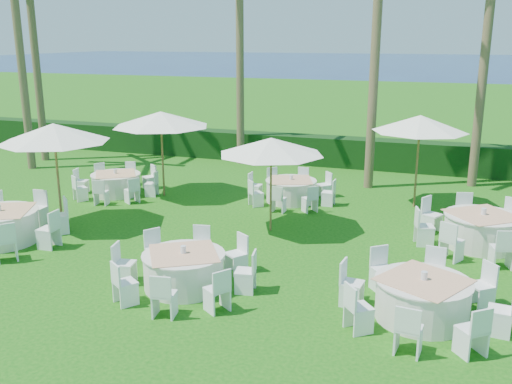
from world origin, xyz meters
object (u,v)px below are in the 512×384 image
at_px(umbrella_c, 161,119).
at_px(umbrella_d, 420,123).
at_px(banquet_table_d, 116,183).
at_px(banquet_table_b, 184,269).
at_px(umbrella_a, 54,133).
at_px(umbrella_b, 271,146).
at_px(banquet_table_a, 1,225).
at_px(banquet_table_f, 482,229).
at_px(banquet_table_e, 291,190).
at_px(banquet_table_c, 422,298).

xyz_separation_m(umbrella_c, umbrella_d, (8.17, 1.40, 0.05)).
height_order(banquet_table_d, umbrella_d, umbrella_d).
height_order(banquet_table_b, banquet_table_d, banquet_table_b).
height_order(umbrella_a, umbrella_b, umbrella_a).
bearing_deg(banquet_table_d, banquet_table_a, -93.42).
height_order(banquet_table_a, banquet_table_f, banquet_table_a).
xyz_separation_m(banquet_table_f, umbrella_c, (-10.05, 1.67, 2.17)).
bearing_deg(umbrella_b, banquet_table_f, 6.21).
distance_m(banquet_table_d, umbrella_c, 2.78).
bearing_deg(banquet_table_b, umbrella_d, 61.37).
relative_size(banquet_table_b, banquet_table_e, 1.07).
xyz_separation_m(umbrella_a, umbrella_b, (5.73, 1.61, -0.31)).
bearing_deg(umbrella_c, banquet_table_e, 9.48).
height_order(banquet_table_e, umbrella_b, umbrella_b).
bearing_deg(banquet_table_f, banquet_table_d, 173.76).
relative_size(umbrella_b, umbrella_d, 0.99).
height_order(banquet_table_a, umbrella_b, umbrella_b).
height_order(banquet_table_d, banquet_table_e, same).
bearing_deg(banquet_table_f, umbrella_c, 170.56).
bearing_deg(banquet_table_e, banquet_table_f, -22.49).
height_order(banquet_table_a, banquet_table_c, banquet_table_a).
bearing_deg(banquet_table_f, umbrella_d, 121.51).
bearing_deg(banquet_table_a, banquet_table_d, 86.58).
distance_m(banquet_table_a, umbrella_d, 12.39).
bearing_deg(banquet_table_d, banquet_table_f, -6.24).
xyz_separation_m(banquet_table_b, banquet_table_d, (-5.50, 6.05, -0.03)).
relative_size(banquet_table_e, umbrella_b, 1.00).
height_order(banquet_table_b, umbrella_b, umbrella_b).
height_order(umbrella_a, umbrella_d, umbrella_a).
xyz_separation_m(banquet_table_e, umbrella_b, (0.24, -2.99, 2.01)).
relative_size(banquet_table_e, umbrella_a, 0.96).
xyz_separation_m(banquet_table_e, umbrella_a, (-5.49, -4.60, 2.31)).
distance_m(banquet_table_e, banquet_table_f, 6.24).
relative_size(banquet_table_b, umbrella_b, 1.08).
height_order(banquet_table_f, umbrella_a, umbrella_a).
xyz_separation_m(banquet_table_d, umbrella_d, (9.79, 1.79, 2.28)).
height_order(banquet_table_b, umbrella_c, umbrella_c).
bearing_deg(banquet_table_d, banquet_table_c, -29.33).
relative_size(banquet_table_a, umbrella_b, 1.17).
relative_size(banquet_table_f, umbrella_b, 1.16).
xyz_separation_m(banquet_table_b, umbrella_c, (-3.88, 6.45, 2.20)).
bearing_deg(umbrella_d, banquet_table_a, -145.85).
distance_m(banquet_table_e, umbrella_c, 4.88).
relative_size(banquet_table_d, umbrella_a, 0.97).
bearing_deg(banquet_table_d, umbrella_b, -16.98).
bearing_deg(banquet_table_d, umbrella_d, 10.37).
distance_m(banquet_table_a, banquet_table_f, 12.55).
xyz_separation_m(banquet_table_c, banquet_table_f, (1.22, 4.59, 0.02)).
bearing_deg(banquet_table_c, umbrella_a, 166.68).
bearing_deg(banquet_table_e, umbrella_c, -170.52).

